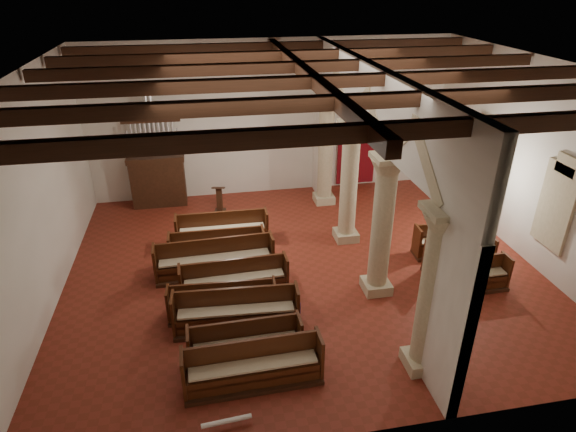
% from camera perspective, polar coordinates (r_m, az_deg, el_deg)
% --- Properties ---
extents(floor, '(14.00, 14.00, 0.00)m').
position_cam_1_polar(floor, '(14.84, 1.79, -6.17)').
color(floor, maroon).
rests_on(floor, ground).
extents(ceiling, '(14.00, 14.00, 0.00)m').
position_cam_1_polar(ceiling, '(12.60, 2.20, 17.31)').
color(ceiling, black).
rests_on(ceiling, wall_back).
extents(wall_back, '(14.00, 0.02, 6.00)m').
position_cam_1_polar(wall_back, '(19.03, -1.93, 11.39)').
color(wall_back, white).
rests_on(wall_back, floor).
extents(wall_front, '(14.00, 0.02, 6.00)m').
position_cam_1_polar(wall_front, '(8.43, 10.82, -10.97)').
color(wall_front, white).
rests_on(wall_front, floor).
extents(wall_left, '(0.02, 12.00, 6.00)m').
position_cam_1_polar(wall_left, '(13.84, -27.66, 2.06)').
color(wall_left, white).
rests_on(wall_left, floor).
extents(wall_right, '(0.02, 12.00, 6.00)m').
position_cam_1_polar(wall_right, '(16.36, 26.83, 5.81)').
color(wall_right, white).
rests_on(wall_right, floor).
extents(ceiling_beams, '(13.80, 11.80, 0.30)m').
position_cam_1_polar(ceiling_beams, '(12.63, 2.19, 16.50)').
color(ceiling_beams, '#3B2012').
rests_on(ceiling_beams, wall_back).
extents(arcade, '(0.90, 11.90, 6.00)m').
position_cam_1_polar(arcade, '(13.71, 9.44, 7.23)').
color(arcade, beige).
rests_on(arcade, floor).
extents(window_right_a, '(0.03, 1.00, 2.20)m').
position_cam_1_polar(window_right_a, '(15.55, 29.25, 1.00)').
color(window_right_a, '#306D54').
rests_on(window_right_a, wall_right).
extents(window_right_b, '(0.03, 1.00, 2.20)m').
position_cam_1_polar(window_right_b, '(18.52, 21.93, 6.38)').
color(window_right_b, '#306D54').
rests_on(window_right_b, wall_right).
extents(window_back, '(1.00, 0.03, 2.20)m').
position_cam_1_polar(window_back, '(20.55, 12.23, 9.66)').
color(window_back, '#306D54').
rests_on(window_back, wall_back).
extents(pipe_organ, '(2.10, 0.85, 4.40)m').
position_cam_1_polar(pipe_organ, '(18.96, -15.24, 5.18)').
color(pipe_organ, '#3B2012').
rests_on(pipe_organ, floor).
extents(lectern, '(0.51, 0.53, 1.12)m').
position_cam_1_polar(lectern, '(18.13, -8.11, 1.75)').
color(lectern, '#392812').
rests_on(lectern, floor).
extents(dossal_curtain, '(1.80, 0.07, 2.17)m').
position_cam_1_polar(dossal_curtain, '(20.31, 8.06, 6.72)').
color(dossal_curtain, maroon).
rests_on(dossal_curtain, floor).
extents(processional_banner, '(0.58, 0.74, 2.54)m').
position_cam_1_polar(processional_banner, '(20.43, 12.03, 5.46)').
color(processional_banner, '#3B2012').
rests_on(processional_banner, floor).
extents(hymnal_box_a, '(0.35, 0.30, 0.34)m').
position_cam_1_polar(hymnal_box_a, '(11.10, -0.96, -18.05)').
color(hymnal_box_a, '#18148F').
rests_on(hymnal_box_a, floor).
extents(hymnal_box_b, '(0.41, 0.36, 0.35)m').
position_cam_1_polar(hymnal_box_b, '(12.81, 0.50, -10.75)').
color(hymnal_box_b, navy).
rests_on(hymnal_box_b, floor).
extents(hymnal_box_c, '(0.37, 0.34, 0.31)m').
position_cam_1_polar(hymnal_box_c, '(13.59, -4.09, -8.44)').
color(hymnal_box_c, navy).
rests_on(hymnal_box_c, floor).
extents(tube_heater_a, '(1.01, 0.18, 0.10)m').
position_cam_1_polar(tube_heater_a, '(10.44, -7.30, -22.96)').
color(tube_heater_a, silver).
rests_on(tube_heater_a, floor).
extents(tube_heater_b, '(1.04, 0.37, 0.11)m').
position_cam_1_polar(tube_heater_b, '(11.69, -5.38, -16.06)').
color(tube_heater_b, white).
rests_on(tube_heater_b, floor).
extents(nave_pew_0, '(3.04, 0.81, 1.10)m').
position_cam_1_polar(nave_pew_0, '(11.01, -4.11, -17.89)').
color(nave_pew_0, '#3B2012').
rests_on(nave_pew_0, floor).
extents(nave_pew_1, '(2.62, 0.74, 1.04)m').
position_cam_1_polar(nave_pew_1, '(11.56, -5.03, -15.39)').
color(nave_pew_1, '#3B2012').
rests_on(nave_pew_1, floor).
extents(nave_pew_2, '(3.18, 0.93, 1.11)m').
position_cam_1_polar(nave_pew_2, '(12.44, -6.11, -11.74)').
color(nave_pew_2, '#3B2012').
rests_on(nave_pew_2, floor).
extents(nave_pew_3, '(2.84, 0.78, 0.95)m').
position_cam_1_polar(nave_pew_3, '(12.91, -7.75, -10.49)').
color(nave_pew_3, '#3B2012').
rests_on(nave_pew_3, floor).
extents(nave_pew_4, '(3.02, 0.81, 1.05)m').
position_cam_1_polar(nave_pew_4, '(13.63, -6.33, -7.98)').
color(nave_pew_4, '#3B2012').
rests_on(nave_pew_4, floor).
extents(nave_pew_5, '(3.52, 0.87, 1.13)m').
position_cam_1_polar(nave_pew_5, '(14.52, -8.61, -5.60)').
color(nave_pew_5, '#3B2012').
rests_on(nave_pew_5, floor).
extents(nave_pew_6, '(2.94, 0.73, 1.04)m').
position_cam_1_polar(nave_pew_6, '(15.14, -8.35, -4.21)').
color(nave_pew_6, '#3B2012').
rests_on(nave_pew_6, floor).
extents(nave_pew_7, '(3.02, 0.77, 1.10)m').
position_cam_1_polar(nave_pew_7, '(16.08, -7.75, -2.11)').
color(nave_pew_7, '#3B2012').
rests_on(nave_pew_7, floor).
extents(aisle_pew_0, '(1.90, 0.68, 0.99)m').
position_cam_1_polar(aisle_pew_0, '(14.74, 21.23, -6.97)').
color(aisle_pew_0, '#3B2012').
rests_on(aisle_pew_0, floor).
extents(aisle_pew_1, '(2.12, 0.81, 1.06)m').
position_cam_1_polar(aisle_pew_1, '(15.38, 19.55, -5.06)').
color(aisle_pew_1, '#3B2012').
rests_on(aisle_pew_1, floor).
extents(aisle_pew_2, '(2.00, 0.81, 1.05)m').
position_cam_1_polar(aisle_pew_2, '(16.11, 18.09, -3.29)').
color(aisle_pew_2, '#3B2012').
rests_on(aisle_pew_2, floor).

